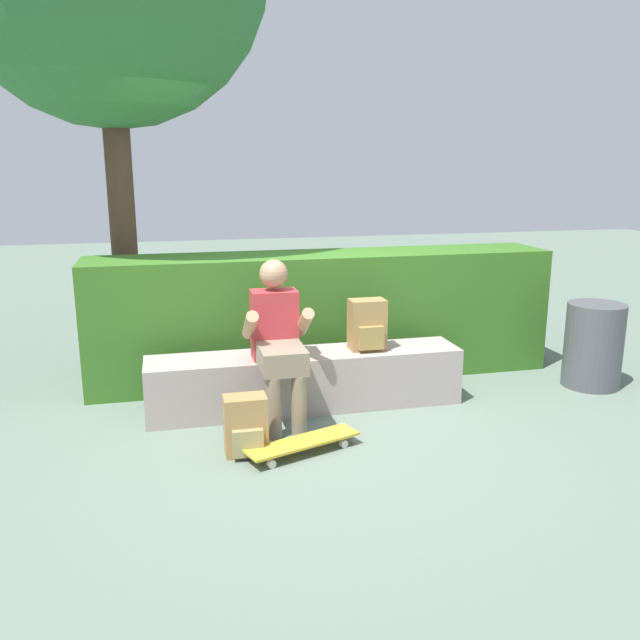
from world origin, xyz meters
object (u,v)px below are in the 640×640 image
at_px(bench_main, 306,380).
at_px(trash_bin, 593,345).
at_px(backpack_on_ground, 246,426).
at_px(backpack_on_bench, 367,326).
at_px(person_skater, 278,337).
at_px(skateboard_near_person, 303,443).

bearing_deg(bench_main, trash_bin, -1.59).
bearing_deg(backpack_on_ground, backpack_on_bench, 34.59).
relative_size(backpack_on_bench, backpack_on_ground, 1.00).
relative_size(person_skater, skateboard_near_person, 1.46).
bearing_deg(backpack_on_bench, bench_main, 178.91).
distance_m(bench_main, backpack_on_ground, 0.93).
distance_m(backpack_on_ground, trash_bin, 3.16).
xyz_separation_m(person_skater, skateboard_near_person, (0.05, -0.61, -0.57)).
height_order(bench_main, skateboard_near_person, bench_main).
relative_size(skateboard_near_person, trash_bin, 1.13).
xyz_separation_m(person_skater, backpack_on_bench, (0.75, 0.20, -0.01)).
distance_m(skateboard_near_person, backpack_on_ground, 0.39).
distance_m(skateboard_near_person, backpack_on_bench, 1.21).
height_order(person_skater, backpack_on_bench, person_skater).
bearing_deg(backpack_on_ground, person_skater, 59.39).
bearing_deg(person_skater, bench_main, 39.88).
bearing_deg(skateboard_near_person, backpack_on_bench, 49.49).
height_order(skateboard_near_person, backpack_on_ground, backpack_on_ground).
relative_size(person_skater, trash_bin, 1.65).
bearing_deg(backpack_on_bench, person_skater, -164.89).
bearing_deg(bench_main, person_skater, -140.12).
xyz_separation_m(bench_main, trash_bin, (2.51, -0.07, 0.14)).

